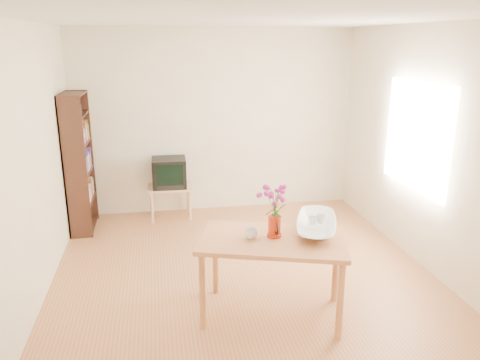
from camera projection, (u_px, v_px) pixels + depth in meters
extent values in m
plane|color=#A6663A|center=(245.00, 278.00, 4.94)|extent=(4.50, 4.50, 0.00)
plane|color=white|center=(246.00, 19.00, 4.20)|extent=(4.50, 4.50, 0.00)
plane|color=beige|center=(216.00, 122.00, 6.70)|extent=(4.00, 0.00, 4.00)
plane|color=beige|center=(326.00, 261.00, 2.45)|extent=(4.00, 0.00, 4.00)
plane|color=beige|center=(29.00, 169.00, 4.23)|extent=(0.00, 4.50, 4.50)
plane|color=beige|center=(432.00, 151.00, 4.92)|extent=(0.00, 4.50, 4.50)
plane|color=white|center=(416.00, 136.00, 5.17)|extent=(0.00, 1.30, 1.30)
cube|color=#BB6F40|center=(273.00, 240.00, 4.10)|extent=(1.44, 1.09, 0.04)
cylinder|color=#BB6F40|center=(202.00, 292.00, 3.99)|extent=(0.06, 0.06, 0.71)
cylinder|color=#BB6F40|center=(340.00, 301.00, 3.85)|extent=(0.06, 0.06, 0.71)
cylinder|color=#BB6F40|center=(215.00, 260.00, 4.57)|extent=(0.06, 0.06, 0.71)
cylinder|color=#BB6F40|center=(336.00, 267.00, 4.43)|extent=(0.06, 0.06, 0.71)
cube|color=tan|center=(170.00, 187.00, 6.56)|extent=(0.60, 0.45, 0.03)
cylinder|color=tan|center=(152.00, 208.00, 6.40)|extent=(0.04, 0.04, 0.43)
cylinder|color=tan|center=(190.00, 206.00, 6.49)|extent=(0.04, 0.04, 0.43)
cylinder|color=tan|center=(152.00, 199.00, 6.75)|extent=(0.04, 0.04, 0.43)
cylinder|color=tan|center=(188.00, 197.00, 6.84)|extent=(0.04, 0.04, 0.43)
cube|color=black|center=(75.00, 170.00, 5.70)|extent=(0.28, 0.02, 1.80)
cube|color=black|center=(83.00, 157.00, 6.34)|extent=(0.28, 0.03, 1.80)
cube|color=black|center=(68.00, 164.00, 6.00)|extent=(0.02, 0.70, 1.80)
cube|color=black|center=(85.00, 225.00, 6.27)|extent=(0.27, 0.65, 0.02)
cube|color=black|center=(83.00, 200.00, 6.17)|extent=(0.27, 0.65, 0.02)
cube|color=black|center=(80.00, 172.00, 6.06)|extent=(0.27, 0.65, 0.02)
cube|color=black|center=(77.00, 143.00, 5.95)|extent=(0.27, 0.65, 0.02)
cube|color=black|center=(74.00, 115.00, 5.85)|extent=(0.27, 0.65, 0.02)
cube|color=black|center=(72.00, 94.00, 5.77)|extent=(0.27, 0.65, 0.02)
cylinder|color=red|center=(274.00, 227.00, 4.11)|extent=(0.11, 0.11, 0.18)
cylinder|color=red|center=(274.00, 235.00, 4.14)|extent=(0.13, 0.13, 0.02)
cylinder|color=red|center=(275.00, 217.00, 4.09)|extent=(0.12, 0.12, 0.01)
cone|color=red|center=(276.00, 221.00, 4.05)|extent=(0.04, 0.07, 0.06)
torus|color=black|center=(272.00, 223.00, 4.18)|extent=(0.01, 0.10, 0.10)
imported|color=white|center=(251.00, 234.00, 4.08)|extent=(0.14, 0.14, 0.09)
imported|color=white|center=(317.00, 203.00, 4.23)|extent=(0.69, 0.69, 0.50)
imported|color=white|center=(313.00, 209.00, 4.24)|extent=(0.08, 0.08, 0.06)
imported|color=white|center=(321.00, 207.00, 4.27)|extent=(0.11, 0.11, 0.07)
cube|color=black|center=(169.00, 172.00, 6.50)|extent=(0.47, 0.43, 0.40)
cube|color=black|center=(169.00, 170.00, 6.56)|extent=(0.33, 0.24, 0.28)
cube|color=black|center=(170.00, 175.00, 6.29)|extent=(0.36, 0.02, 0.28)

